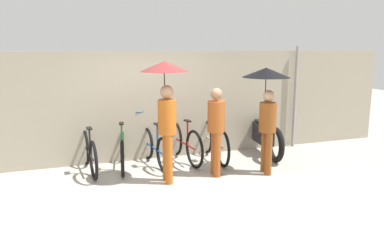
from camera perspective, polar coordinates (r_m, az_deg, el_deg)
name	(u,v)px	position (r m, az deg, el deg)	size (l,w,h in m)	color
ground_plane	(175,191)	(6.42, -2.55, -10.71)	(30.00, 30.00, 0.00)	#9E998E
back_wall	(149,106)	(7.99, -6.64, 2.15)	(11.82, 0.12, 2.30)	gray
parked_bicycle_0	(89,152)	(7.50, -15.40, -4.79)	(0.44, 1.71, 1.00)	black
parked_bicycle_1	(122,150)	(7.61, -10.55, -4.46)	(0.46, 1.77, 1.04)	black
parked_bicycle_2	(155,148)	(7.67, -5.71, -4.23)	(0.44, 1.64, 1.05)	black
parked_bicycle_3	(184,143)	(7.88, -1.23, -3.46)	(0.44, 1.80, 1.01)	black
parked_bicycle_4	(214,141)	(8.02, 3.37, -3.29)	(0.44, 1.82, 1.00)	black
pedestrian_leading	(166,93)	(6.50, -4.05, 4.09)	(0.84, 0.84, 2.14)	#B25619
pedestrian_center	(216,125)	(6.89, 3.69, -0.78)	(0.32, 0.32, 1.65)	#9E4C1E
pedestrian_trailing	(267,94)	(7.11, 11.31, 3.98)	(0.90, 0.90, 2.00)	brown
motorcycle	(263,135)	(8.62, 10.74, -2.26)	(0.59, 2.15, 0.94)	black
awning_pole	(295,97)	(9.22, 15.43, 3.36)	(0.07, 0.07, 2.40)	gray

